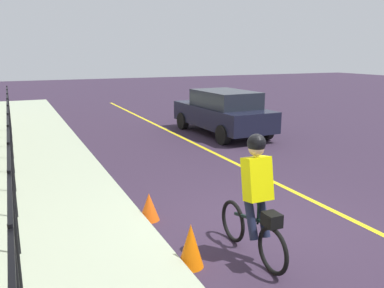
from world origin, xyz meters
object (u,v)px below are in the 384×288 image
Objects in this scene: traffic_cone_far at (149,207)px; patrol_sedan at (223,112)px; cyclist_lead at (256,198)px; traffic_cone_near at (191,245)px.

patrol_sedan is at bearing -37.94° from traffic_cone_far.
cyclist_lead is 1.11m from traffic_cone_near.
traffic_cone_far is at bearing 139.54° from patrol_sedan.
traffic_cone_near is at bearing -179.32° from traffic_cone_far.
traffic_cone_near reaches higher than traffic_cone_far.
cyclist_lead reaches higher than traffic_cone_near.
traffic_cone_near is (0.16, 0.92, -0.60)m from cyclist_lead.
cyclist_lead reaches higher than traffic_cone_far.
cyclist_lead is 3.69× the size of traffic_cone_far.
patrol_sedan reaches higher than traffic_cone_near.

